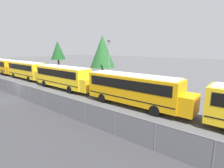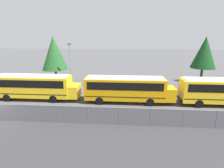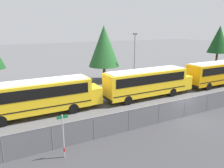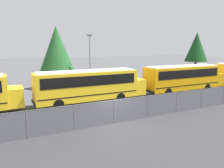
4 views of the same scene
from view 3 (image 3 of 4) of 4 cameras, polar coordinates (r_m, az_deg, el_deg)
The scene contains 9 objects.
ground_plane at distance 22.00m, azimuth 18.22°, elevation -8.18°, with size 200.00×200.00×0.00m, color #4C4C4F.
fence at distance 21.66m, azimuth 18.43°, elevation -5.89°, with size 98.61×0.07×1.84m.
school_bus_2 at distance 21.79m, azimuth -18.57°, elevation -2.78°, with size 11.70×2.53×3.40m.
school_bus_3 at distance 26.23m, azimuth 9.35°, elevation 0.73°, with size 11.70×2.53×3.40m.
school_bus_4 at distance 35.04m, azimuth 26.26°, elevation 2.94°, with size 11.70×2.53×3.40m.
street_sign at distance 14.64m, azimuth -12.61°, elevation -12.97°, with size 0.70×0.09×2.99m.
light_pole at distance 33.34m, azimuth 5.91°, elevation 7.39°, with size 0.60×0.24×7.32m.
tree_0 at distance 52.37m, azimuth 26.14°, elevation 10.43°, with size 4.35×4.35×8.48m.
tree_2 at distance 33.55m, azimuth -2.11°, elevation 9.85°, with size 4.73×4.73×8.50m.
Camera 3 is at (-14.96, -13.81, 8.33)m, focal length 35.00 mm.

